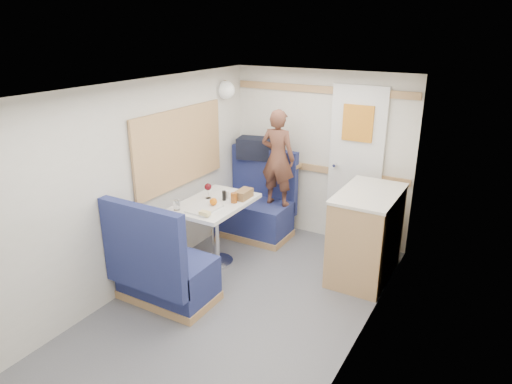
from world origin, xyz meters
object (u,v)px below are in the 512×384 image
Objects in this scene: tumbler_left at (177,205)px; orange_fruit at (213,202)px; bench_far at (256,211)px; salt_grinder at (228,195)px; galley_counter at (366,234)px; dinette_table at (215,215)px; wine_glass at (208,187)px; bench_near at (163,274)px; bread_loaf at (244,194)px; duffel_bag at (260,148)px; person at (278,158)px; beer_glass at (234,198)px; tray at (204,209)px; cheese_block at (205,213)px; pepper_grinder at (224,196)px; dome_light at (226,90)px.

orange_fruit is at bearing 42.86° from tumbler_left.
bench_far is 0.87m from salt_grinder.
galley_counter is 12.09× the size of orange_fruit.
dinette_table is 5.48× the size of wine_glass.
bench_near is 1.10m from salt_grinder.
tumbler_left is at bearing -123.75° from bread_loaf.
duffel_bag is at bearing 92.62° from bench_near.
person is 1.37m from tumbler_left.
wine_glass is 1.60× the size of beer_glass.
duffel_bag is 5.72× the size of salt_grinder.
bench_far is 11.23× the size of salt_grinder.
tumbler_left is at bearing -118.09° from dinette_table.
bench_far is at bearing 90.00° from dinette_table.
tray is (0.03, -1.10, 0.43)m from bench_far.
cheese_block is 0.51m from salt_grinder.
bench_far is 1.73m from bench_near.
dinette_table is 0.88× the size of bench_far.
pepper_grinder is (0.06, 0.95, 0.47)m from bench_near.
bread_loaf is at bearing 83.97° from cheese_block.
tray is (-1.44, -0.78, 0.26)m from galley_counter.
dome_light is 0.90× the size of bread_loaf.
dome_light reaches higher than duffel_bag.
galley_counter is at bearing -9.18° from dome_light.
person is at bearing 77.03° from tray.
duffel_bag is 1.54m from cheese_block.
dinette_table is 4.12× the size of bread_loaf.
galley_counter is 1.72× the size of duffel_bag.
galley_counter is 1.66m from tray.
wine_glass is (-0.12, 0.91, 0.54)m from bench_near.
dinette_table is 1.51m from dome_light.
dome_light is 0.18× the size of person.
dome_light is 1.90× the size of beer_glass.
bench_far is at bearing 167.90° from galley_counter.
beer_glass is (0.19, -0.78, 0.47)m from bench_far.
tray is (0.12, -1.35, -0.30)m from duffel_bag.
bench_near is 10.00× the size of beer_glass.
pepper_grinder is at bearing 92.12° from orange_fruit.
cheese_block is 0.47m from pepper_grinder.
orange_fruit is at bearing -119.97° from beer_glass.
tray is 0.51m from bread_loaf.
bench_near reaches higher than salt_grinder.
bench_near is at bearing -106.52° from cheese_block.
salt_grinder is (0.07, 1.00, 0.47)m from bench_near.
orange_fruit is at bearing -95.92° from duffel_bag.
tumbler_left is (-1.67, -0.92, 0.31)m from galley_counter.
bench_far is 1.14× the size of galley_counter.
cheese_block is 0.35m from tumbler_left.
person is at bearing -45.99° from duffel_bag.
bench_near is 1.14× the size of galley_counter.
dome_light reaches higher than tray.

